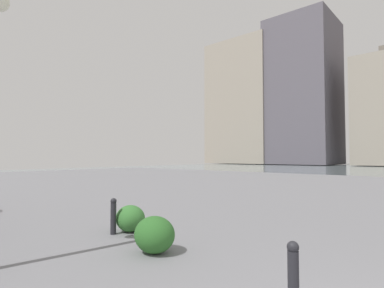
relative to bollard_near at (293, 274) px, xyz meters
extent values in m
cube|color=#5B5660|center=(23.88, -63.80, 15.48)|extent=(13.40, 14.05, 31.72)
cube|color=#9E9384|center=(38.09, -64.11, 14.44)|extent=(16.26, 15.46, 29.66)
cylinder|color=#232328|center=(0.00, 0.00, -0.07)|extent=(0.12, 0.12, 0.63)
sphere|color=#232328|center=(0.00, 0.00, 0.29)|extent=(0.13, 0.13, 0.13)
cylinder|color=#232328|center=(4.17, -0.59, -0.06)|extent=(0.12, 0.12, 0.66)
sphere|color=#232328|center=(4.17, -0.59, 0.31)|extent=(0.13, 0.13, 0.13)
ellipsoid|color=#2D6628|center=(2.57, -0.32, -0.07)|extent=(0.73, 0.66, 0.62)
ellipsoid|color=#387533|center=(4.08, -0.97, -0.10)|extent=(0.68, 0.61, 0.58)
camera|label=1|loc=(-1.35, 3.22, 1.26)|focal=28.43mm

